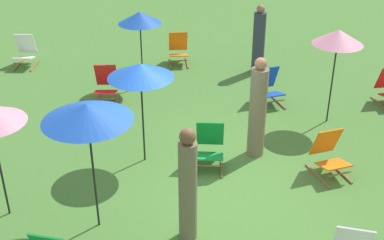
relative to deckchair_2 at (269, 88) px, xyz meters
The scene contains 14 objects.
ground_plane 3.40m from the deckchair_2, 121.23° to the right, with size 40.00×40.00×0.00m, color #477A33.
deckchair_2 is the anchor object (origin of this frame).
deckchair_7 2.86m from the deckchair_2, 120.95° to the right, with size 0.55×0.80×0.83m.
deckchair_8 6.38m from the deckchair_2, 157.26° to the left, with size 0.52×0.79×0.83m.
deckchair_9 2.86m from the deckchair_2, 78.89° to the right, with size 0.67×0.86×0.83m.
deckchair_10 3.14m from the deckchair_2, 127.99° to the left, with size 0.50×0.78×0.83m.
deckchair_12 3.59m from the deckchair_2, behind, with size 0.50×0.77×0.83m.
umbrella_1 3.72m from the deckchair_2, 139.54° to the right, with size 1.12×1.12×1.86m.
umbrella_2 3.25m from the deckchair_2, 159.96° to the left, with size 0.98×0.98×1.80m.
umbrella_3 2.02m from the deckchair_2, 40.32° to the right, with size 0.98×0.98×1.96m.
umbrella_4 5.40m from the deckchair_2, 128.77° to the right, with size 1.24×1.24×2.02m.
person_0 2.26m from the deckchair_2, 105.95° to the right, with size 0.43×0.43×1.89m.
person_1 4.78m from the deckchair_2, 113.79° to the right, with size 0.34×0.34×1.79m.
person_2 1.90m from the deckchair_2, 88.67° to the left, with size 0.43×0.43×1.70m.
Camera 1 is at (-0.35, -7.24, 4.99)m, focal length 47.86 mm.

